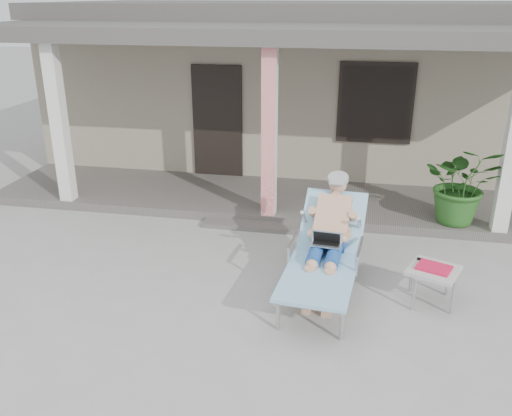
# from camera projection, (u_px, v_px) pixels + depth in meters

# --- Properties ---
(ground) EXTENTS (60.00, 60.00, 0.00)m
(ground) POSITION_uv_depth(u_px,v_px,m) (240.00, 287.00, 6.84)
(ground) COLOR #9E9E99
(ground) RESTS_ON ground
(house) EXTENTS (10.40, 5.40, 3.30)m
(house) POSITION_uv_depth(u_px,v_px,m) (301.00, 79.00, 12.16)
(house) COLOR #9E947D
(house) RESTS_ON ground
(porch_deck) EXTENTS (10.00, 2.00, 0.15)m
(porch_deck) POSITION_uv_depth(u_px,v_px,m) (277.00, 199.00, 9.56)
(porch_deck) COLOR #605B56
(porch_deck) RESTS_ON ground
(porch_overhang) EXTENTS (10.00, 2.30, 2.85)m
(porch_overhang) POSITION_uv_depth(u_px,v_px,m) (278.00, 39.00, 8.51)
(porch_overhang) COLOR silver
(porch_overhang) RESTS_ON porch_deck
(porch_step) EXTENTS (2.00, 0.30, 0.07)m
(porch_step) POSITION_uv_depth(u_px,v_px,m) (265.00, 227.00, 8.52)
(porch_step) COLOR #605B56
(porch_step) RESTS_ON ground
(lounger) EXTENTS (0.98, 2.18, 1.38)m
(lounger) POSITION_uv_depth(u_px,v_px,m) (328.00, 226.00, 6.51)
(lounger) COLOR #B7B7BC
(lounger) RESTS_ON ground
(side_table) EXTENTS (0.71, 0.71, 0.49)m
(side_table) POSITION_uv_depth(u_px,v_px,m) (433.00, 272.00, 6.36)
(side_table) COLOR #B7B6B1
(side_table) RESTS_ON ground
(potted_palm) EXTENTS (1.20, 1.07, 1.25)m
(potted_palm) POSITION_uv_depth(u_px,v_px,m) (462.00, 184.00, 8.20)
(potted_palm) COLOR #26591E
(potted_palm) RESTS_ON porch_deck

